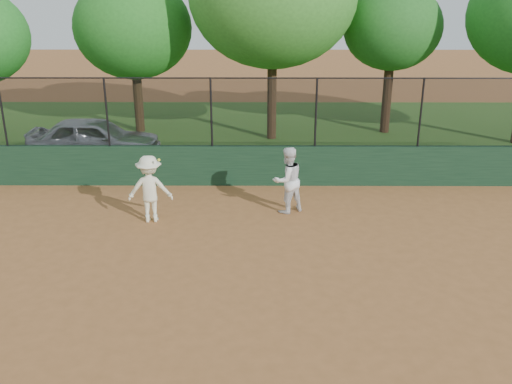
{
  "coord_description": "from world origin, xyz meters",
  "views": [
    {
      "loc": [
        0.86,
        -10.05,
        5.83
      ],
      "look_at": [
        0.8,
        2.2,
        1.2
      ],
      "focal_mm": 40.0,
      "sensor_mm": 36.0,
      "label": 1
    }
  ],
  "objects_px": {
    "parked_car": "(95,139)",
    "tree_1": "(133,28)",
    "player_second": "(288,180)",
    "tree_3": "(392,28)",
    "player_main": "(150,189)"
  },
  "relations": [
    {
      "from": "tree_1",
      "to": "parked_car",
      "type": "bearing_deg",
      "value": -100.28
    },
    {
      "from": "tree_1",
      "to": "player_main",
      "type": "bearing_deg",
      "value": -77.2
    },
    {
      "from": "player_second",
      "to": "tree_3",
      "type": "height_order",
      "value": "tree_3"
    },
    {
      "from": "player_second",
      "to": "player_main",
      "type": "relative_size",
      "value": 1.0
    },
    {
      "from": "player_main",
      "to": "tree_1",
      "type": "height_order",
      "value": "tree_1"
    },
    {
      "from": "player_second",
      "to": "tree_1",
      "type": "bearing_deg",
      "value": -88.05
    },
    {
      "from": "parked_car",
      "to": "player_second",
      "type": "relative_size",
      "value": 2.47
    },
    {
      "from": "player_main",
      "to": "tree_1",
      "type": "xyz_separation_m",
      "value": [
        -2.05,
        9.04,
        3.16
      ]
    },
    {
      "from": "parked_car",
      "to": "player_second",
      "type": "height_order",
      "value": "player_second"
    },
    {
      "from": "parked_car",
      "to": "tree_1",
      "type": "relative_size",
      "value": 0.73
    },
    {
      "from": "player_second",
      "to": "tree_3",
      "type": "xyz_separation_m",
      "value": [
        4.29,
        8.32,
        3.15
      ]
    },
    {
      "from": "tree_3",
      "to": "player_second",
      "type": "bearing_deg",
      "value": -117.3
    },
    {
      "from": "parked_car",
      "to": "tree_1",
      "type": "distance_m",
      "value": 5.2
    },
    {
      "from": "tree_1",
      "to": "tree_3",
      "type": "distance_m",
      "value": 9.82
    },
    {
      "from": "tree_1",
      "to": "tree_3",
      "type": "xyz_separation_m",
      "value": [
        9.82,
        -0.1,
        0.01
      ]
    }
  ]
}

